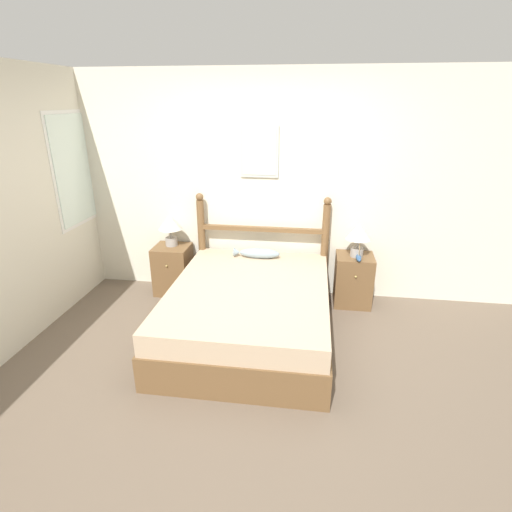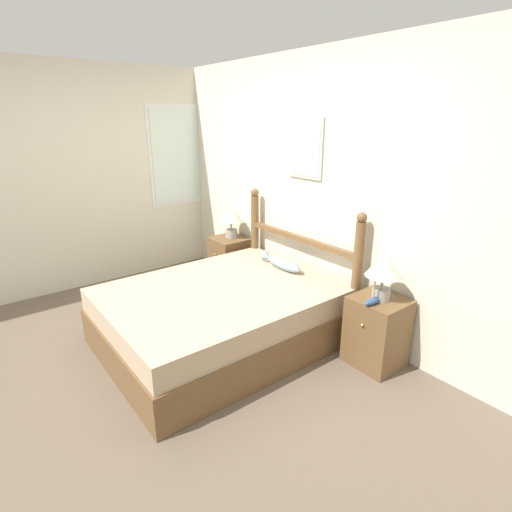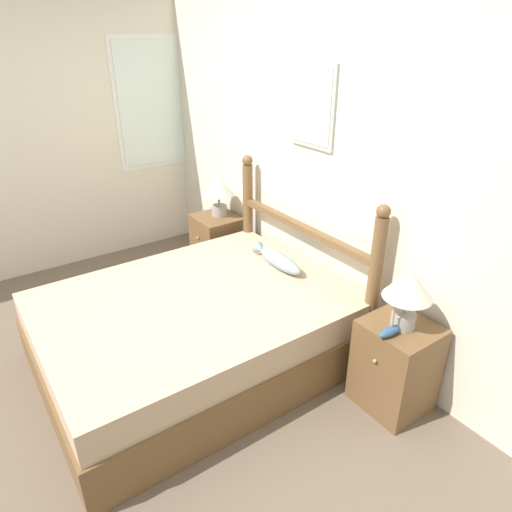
{
  "view_description": "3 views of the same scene",
  "coord_description": "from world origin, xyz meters",
  "px_view_note": "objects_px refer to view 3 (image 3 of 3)",
  "views": [
    {
      "loc": [
        0.57,
        -2.79,
        2.21
      ],
      "look_at": [
        0.03,
        0.97,
        0.72
      ],
      "focal_mm": 28.0,
      "sensor_mm": 36.0,
      "label": 1
    },
    {
      "loc": [
        2.75,
        -1.08,
        1.97
      ],
      "look_at": [
        -0.01,
        1.07,
        0.74
      ],
      "focal_mm": 28.0,
      "sensor_mm": 36.0,
      "label": 2
    },
    {
      "loc": [
        2.41,
        -0.5,
        2.14
      ],
      "look_at": [
        0.08,
        1.14,
        0.74
      ],
      "focal_mm": 32.0,
      "sensor_mm": 36.0,
      "label": 3
    }
  ],
  "objects_px": {
    "fish_pillow": "(278,260)",
    "bed": "(194,331)",
    "table_lamp_left": "(219,189)",
    "model_boat": "(391,330)",
    "nightstand_left": "(218,245)",
    "nightstand_right": "(395,365)",
    "table_lamp_right": "(408,288)"
  },
  "relations": [
    {
      "from": "bed",
      "to": "table_lamp_right",
      "type": "relative_size",
      "value": 5.26
    },
    {
      "from": "model_boat",
      "to": "bed",
      "type": "bearing_deg",
      "value": -147.08
    },
    {
      "from": "bed",
      "to": "nightstand_right",
      "type": "bearing_deg",
      "value": 37.77
    },
    {
      "from": "nightstand_right",
      "to": "fish_pillow",
      "type": "distance_m",
      "value": 1.14
    },
    {
      "from": "bed",
      "to": "nightstand_right",
      "type": "relative_size",
      "value": 3.38
    },
    {
      "from": "nightstand_left",
      "to": "bed",
      "type": "bearing_deg",
      "value": -37.77
    },
    {
      "from": "nightstand_left",
      "to": "model_boat",
      "type": "xyz_separation_m",
      "value": [
        2.16,
        -0.12,
        0.32
      ]
    },
    {
      "from": "model_boat",
      "to": "fish_pillow",
      "type": "distance_m",
      "value": 1.12
    },
    {
      "from": "bed",
      "to": "fish_pillow",
      "type": "height_order",
      "value": "fish_pillow"
    },
    {
      "from": "model_boat",
      "to": "fish_pillow",
      "type": "xyz_separation_m",
      "value": [
        -1.12,
        0.05,
        -0.03
      ]
    },
    {
      "from": "nightstand_right",
      "to": "table_lamp_left",
      "type": "relative_size",
      "value": 1.55
    },
    {
      "from": "bed",
      "to": "model_boat",
      "type": "distance_m",
      "value": 1.35
    },
    {
      "from": "nightstand_right",
      "to": "fish_pillow",
      "type": "height_order",
      "value": "fish_pillow"
    },
    {
      "from": "nightstand_left",
      "to": "nightstand_right",
      "type": "xyz_separation_m",
      "value": [
        2.14,
        0.0,
        0.0
      ]
    },
    {
      "from": "table_lamp_left",
      "to": "nightstand_left",
      "type": "bearing_deg",
      "value": -78.43
    },
    {
      "from": "nightstand_left",
      "to": "fish_pillow",
      "type": "bearing_deg",
      "value": -4.14
    },
    {
      "from": "nightstand_left",
      "to": "fish_pillow",
      "type": "distance_m",
      "value": 1.09
    },
    {
      "from": "nightstand_right",
      "to": "table_lamp_right",
      "type": "relative_size",
      "value": 1.55
    },
    {
      "from": "nightstand_left",
      "to": "table_lamp_right",
      "type": "distance_m",
      "value": 2.22
    },
    {
      "from": "model_boat",
      "to": "fish_pillow",
      "type": "height_order",
      "value": "model_boat"
    },
    {
      "from": "fish_pillow",
      "to": "bed",
      "type": "bearing_deg",
      "value": -87.81
    },
    {
      "from": "nightstand_right",
      "to": "bed",
      "type": "bearing_deg",
      "value": -142.23
    },
    {
      "from": "fish_pillow",
      "to": "nightstand_right",
      "type": "bearing_deg",
      "value": 3.92
    },
    {
      "from": "model_boat",
      "to": "nightstand_left",
      "type": "bearing_deg",
      "value": 176.73
    },
    {
      "from": "table_lamp_left",
      "to": "fish_pillow",
      "type": "distance_m",
      "value": 1.09
    },
    {
      "from": "table_lamp_left",
      "to": "model_boat",
      "type": "distance_m",
      "value": 2.19
    },
    {
      "from": "nightstand_left",
      "to": "model_boat",
      "type": "distance_m",
      "value": 2.19
    },
    {
      "from": "nightstand_right",
      "to": "table_lamp_left",
      "type": "height_order",
      "value": "table_lamp_left"
    },
    {
      "from": "nightstand_right",
      "to": "nightstand_left",
      "type": "bearing_deg",
      "value": 180.0
    },
    {
      "from": "bed",
      "to": "nightstand_right",
      "type": "height_order",
      "value": "nightstand_right"
    },
    {
      "from": "nightstand_left",
      "to": "model_boat",
      "type": "height_order",
      "value": "model_boat"
    },
    {
      "from": "bed",
      "to": "model_boat",
      "type": "relative_size",
      "value": 10.19
    }
  ]
}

